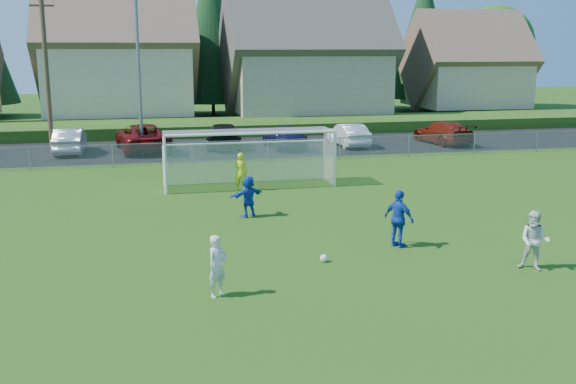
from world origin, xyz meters
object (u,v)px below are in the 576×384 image
Objects in this scene: car_f at (349,135)px; car_e at (285,136)px; soccer_goal at (248,149)px; player_blue_b at (248,196)px; car_g at (443,133)px; car_b at (70,141)px; player_blue_a at (399,219)px; car_c at (143,137)px; goalkeeper at (241,172)px; soccer_ball at (324,258)px; player_white_b at (535,241)px; car_d at (224,136)px; player_white_a at (217,266)px.

car_e is at bearing 0.73° from car_f.
soccer_goal is (-7.97, -10.58, 0.93)m from car_f.
soccer_goal is at bearing -126.83° from player_blue_b.
car_g is at bearing 174.88° from car_f.
car_b is at bearing -11.27° from car_e.
player_blue_a is 0.31× the size of car_c.
player_blue_b is 0.91× the size of goalkeeper.
player_blue_b reaches higher than soccer_ball.
car_b is at bearing -4.36° from player_blue_a.
soccer_goal is (-5.79, 13.09, 0.80)m from player_white_b.
player_blue_a is 1.07× the size of goalkeeper.
car_e is 0.89× the size of car_g.
soccer_goal is (0.90, 5.52, 0.88)m from player_blue_b.
player_blue_b reaches higher than car_e.
car_f is at bearing -46.00° from player_blue_a.
car_f is (8.87, 16.10, -0.06)m from player_blue_b.
car_d is at bearing -11.66° from car_g.
car_b is 14.18m from soccer_goal.
player_blue_a is at bearing 173.02° from player_white_b.
player_blue_a is (5.90, 2.96, 0.11)m from player_white_a.
player_white_b is 23.77m from car_f.
car_e is (4.39, 11.43, -0.09)m from goalkeeper.
car_f is (16.51, -0.70, -0.03)m from car_b.
car_d is at bearing 90.02° from soccer_ball.
player_white_b reaches higher than car_c.
car_d is (1.25, 16.99, -0.01)m from player_blue_b.
player_white_b is at bearing -167.85° from player_blue_a.
player_white_b is at bearing 82.64° from car_f.
soccer_goal is at bearing -16.30° from player_blue_a.
car_f is at bearing 53.00° from soccer_goal.
player_white_b is at bearing -66.13° from soccer_goal.
player_blue_a reaches higher than car_d.
goalkeeper is 14.40m from car_f.
car_c is (-3.55, 16.76, 0.05)m from player_blue_b.
car_e is 1.03× the size of car_f.
goalkeeper is (-0.86, 10.12, 0.72)m from soccer_ball.
car_d is at bearing -25.61° from player_blue_a.
car_g is at bearing 57.34° from soccer_ball.
soccer_ball is 0.05× the size of car_e.
soccer_goal reaches higher than car_c.
soccer_ball is 21.85m from car_e.
car_f is at bearing -179.95° from car_d.
soccer_ball is at bearing 68.60° from car_f.
player_blue_a is at bearing -73.78° from soccer_goal.
car_c is at bearing -56.13° from goalkeeper.
player_white_a is at bearing 89.19° from car_d.
soccer_ball is 22.94m from car_c.
car_g is (11.12, 20.50, -0.18)m from player_blue_a.
goalkeeper is 18.47m from car_g.
soccer_goal is (-0.35, -11.47, 0.89)m from car_d.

